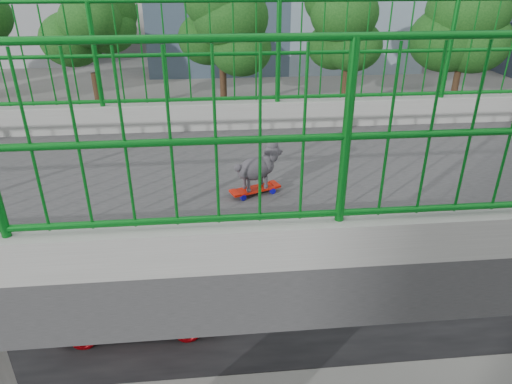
{
  "coord_description": "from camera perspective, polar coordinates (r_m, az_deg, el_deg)",
  "views": [
    {
      "loc": [
        3.84,
        3.24,
        8.73
      ],
      "look_at": [
        -0.04,
        3.62,
        6.8
      ],
      "focal_mm": 32.18,
      "sensor_mm": 36.0,
      "label": 1
    }
  ],
  "objects": [
    {
      "name": "car_4",
      "position": [
        24.02,
        -6.61,
        6.69
      ],
      "size": [
        1.7,
        4.22,
        1.44
      ],
      "primitive_type": "imported",
      "rotation": [
        0.0,
        0.0,
        3.14
      ],
      "color": "#9B9BA0",
      "rests_on": "ground"
    },
    {
      "name": "road",
      "position": [
        19.24,
        -14.61,
        -1.53
      ],
      "size": [
        18.0,
        90.0,
        0.02
      ],
      "primitive_type": "cube",
      "color": "black",
      "rests_on": "ground"
    },
    {
      "name": "car_6",
      "position": [
        18.24,
        28.32,
        -3.05
      ],
      "size": [
        2.47,
        5.35,
        1.49
      ],
      "primitive_type": "imported",
      "color": "silver",
      "rests_on": "ground"
    },
    {
      "name": "street_trees",
      "position": [
        30.21,
        -10.14,
        18.36
      ],
      "size": [
        5.3,
        60.4,
        7.26
      ],
      "color": "black",
      "rests_on": "ground"
    },
    {
      "name": "car_0",
      "position": [
        12.84,
        -13.94,
        -13.03
      ],
      "size": [
        1.77,
        4.39,
        1.5
      ],
      "primitive_type": "imported",
      "color": "#AE060D",
      "rests_on": "ground"
    },
    {
      "name": "skateboard",
      "position": [
        3.85,
        -0.11,
        0.29
      ],
      "size": [
        0.27,
        0.44,
        0.06
      ],
      "rotation": [
        0.0,
        0.0,
        0.37
      ],
      "color": "red",
      "rests_on": "footbridge"
    },
    {
      "name": "poodle",
      "position": [
        3.77,
        0.21,
        3.23
      ],
      "size": [
        0.27,
        0.41,
        0.36
      ],
      "rotation": [
        0.0,
        0.0,
        0.37
      ],
      "color": "#2B292D",
      "rests_on": "skateboard"
    }
  ]
}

